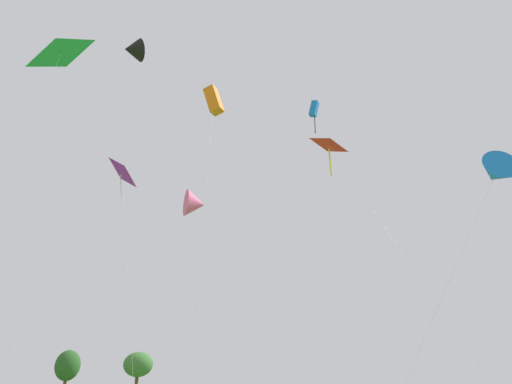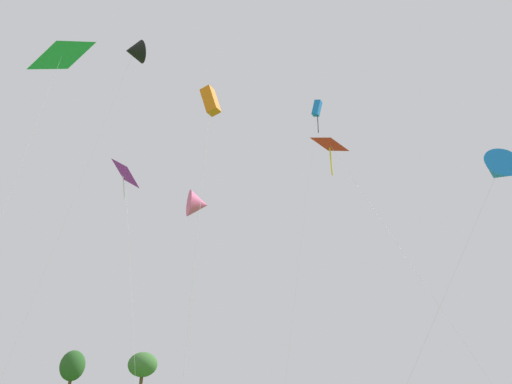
{
  "view_description": "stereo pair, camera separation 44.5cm",
  "coord_description": "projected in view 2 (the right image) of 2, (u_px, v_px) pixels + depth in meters",
  "views": [
    {
      "loc": [
        10.16,
        -11.46,
        1.75
      ],
      "look_at": [
        -0.45,
        11.85,
        13.26
      ],
      "focal_mm": 31.11,
      "sensor_mm": 36.0,
      "label": 1
    },
    {
      "loc": [
        10.56,
        -11.27,
        1.75
      ],
      "look_at": [
        -0.45,
        11.85,
        13.26
      ],
      "focal_mm": 31.11,
      "sensor_mm": 36.0,
      "label": 2
    }
  ],
  "objects": [
    {
      "name": "park_tree_2",
      "position": [
        72.0,
        366.0,
        42.47
      ],
      "size": [
        2.33,
        2.33,
        5.35
      ],
      "color": "brown",
      "rests_on": "ground"
    },
    {
      "name": "kite_flying_4",
      "position": [
        62.0,
        56.0,
        31.46
      ],
      "size": [
        3.71,
        3.63,
        24.62
      ],
      "color": "silver",
      "rests_on": "ground"
    },
    {
      "name": "kite_flying_6",
      "position": [
        331.0,
        146.0,
        32.55
      ],
      "size": [
        9.68,
        5.34,
        18.87
      ],
      "color": "silver",
      "rests_on": "ground"
    },
    {
      "name": "kite_flying_2",
      "position": [
        210.0,
        101.0,
        20.42
      ],
      "size": [
        1.34,
        2.63,
        14.7
      ],
      "color": "silver",
      "rests_on": "ground"
    },
    {
      "name": "kite_flying_0",
      "position": [
        126.0,
        175.0,
        42.09
      ],
      "size": [
        8.06,
        4.38,
        21.65
      ],
      "color": "silver",
      "rests_on": "ground"
    },
    {
      "name": "kite_flying_3",
      "position": [
        317.0,
        109.0,
        54.68
      ],
      "size": [
        4.7,
        4.14,
        34.72
      ],
      "color": "silver",
      "rests_on": "ground"
    },
    {
      "name": "kite_flying_1",
      "position": [
        198.0,
        204.0,
        47.0
      ],
      "size": [
        3.47,
        4.27,
        21.29
      ],
      "color": "silver",
      "rests_on": "ground"
    },
    {
      "name": "kite_flying_8",
      "position": [
        134.0,
        51.0,
        37.74
      ],
      "size": [
        9.79,
        2.75,
        29.35
      ],
      "color": "silver",
      "rests_on": "ground"
    },
    {
      "name": "park_tree_1",
      "position": [
        143.0,
        365.0,
        46.5
      ],
      "size": [
        3.05,
        3.05,
        5.52
      ],
      "color": "brown",
      "rests_on": "ground"
    },
    {
      "name": "kite_flying_7",
      "position": [
        498.0,
        170.0,
        29.41
      ],
      "size": [
        10.23,
        2.91,
        16.48
      ],
      "color": "silver",
      "rests_on": "ground"
    }
  ]
}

